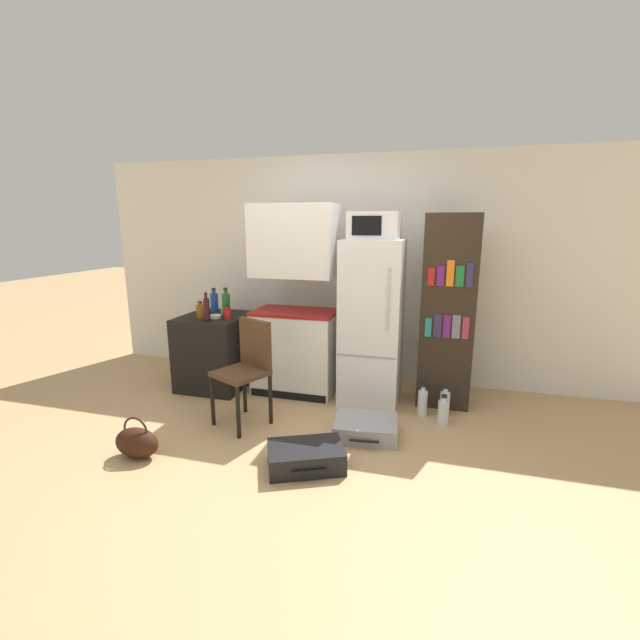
{
  "coord_description": "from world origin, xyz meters",
  "views": [
    {
      "loc": [
        1.05,
        -2.82,
        1.78
      ],
      "look_at": [
        0.01,
        0.85,
        0.91
      ],
      "focal_mm": 24.0,
      "sensor_mm": 36.0,
      "label": 1
    }
  ],
  "objects_px": {
    "microwave": "(374,226)",
    "bowl": "(216,316)",
    "side_table": "(216,351)",
    "bottle_blue_soda": "(214,302)",
    "suitcase_large_flat": "(366,428)",
    "kitchen_hutch": "(295,307)",
    "bottle_green_tall": "(226,304)",
    "water_bottle_front": "(443,412)",
    "handbag": "(137,442)",
    "bottle_wine_dark": "(207,309)",
    "bottle_milk_white": "(224,308)",
    "bottle_ketchup_red": "(227,313)",
    "water_bottle_middle": "(423,402)",
    "chair": "(248,362)",
    "bookshelf": "(447,312)",
    "bottle_amber_beer": "(200,311)",
    "suitcase_small_flat": "(306,457)",
    "refrigerator": "(372,322)",
    "water_bottle_back": "(445,403)"
  },
  "relations": [
    {
      "from": "microwave",
      "to": "bowl",
      "type": "distance_m",
      "value": 1.89
    },
    {
      "from": "side_table",
      "to": "bottle_blue_soda",
      "type": "xyz_separation_m",
      "value": [
        -0.09,
        0.19,
        0.51
      ]
    },
    {
      "from": "microwave",
      "to": "suitcase_large_flat",
      "type": "xyz_separation_m",
      "value": [
        0.09,
        -0.79,
        -1.68
      ]
    },
    {
      "from": "microwave",
      "to": "kitchen_hutch",
      "type": "bearing_deg",
      "value": 177.77
    },
    {
      "from": "bottle_green_tall",
      "to": "water_bottle_front",
      "type": "relative_size",
      "value": 1.09
    },
    {
      "from": "bottle_green_tall",
      "to": "side_table",
      "type": "bearing_deg",
      "value": -166.7
    },
    {
      "from": "handbag",
      "to": "bottle_wine_dark",
      "type": "bearing_deg",
      "value": 93.97
    },
    {
      "from": "bottle_milk_white",
      "to": "side_table",
      "type": "bearing_deg",
      "value": -123.84
    },
    {
      "from": "side_table",
      "to": "bottle_ketchup_red",
      "type": "bearing_deg",
      "value": -28.84
    },
    {
      "from": "bottle_milk_white",
      "to": "water_bottle_front",
      "type": "xyz_separation_m",
      "value": [
        2.37,
        -0.41,
        -0.75
      ]
    },
    {
      "from": "bottle_ketchup_red",
      "to": "water_bottle_front",
      "type": "relative_size",
      "value": 0.53
    },
    {
      "from": "bottle_milk_white",
      "to": "water_bottle_middle",
      "type": "xyz_separation_m",
      "value": [
        2.18,
        -0.28,
        -0.74
      ]
    },
    {
      "from": "bottle_wine_dark",
      "to": "suitcase_large_flat",
      "type": "relative_size",
      "value": 0.52
    },
    {
      "from": "suitcase_large_flat",
      "to": "bottle_wine_dark",
      "type": "bearing_deg",
      "value": 158.47
    },
    {
      "from": "bottle_blue_soda",
      "to": "handbag",
      "type": "bearing_deg",
      "value": -81.72
    },
    {
      "from": "side_table",
      "to": "bowl",
      "type": "xyz_separation_m",
      "value": [
        0.08,
        -0.11,
        0.42
      ]
    },
    {
      "from": "microwave",
      "to": "bottle_milk_white",
      "type": "height_order",
      "value": "microwave"
    },
    {
      "from": "chair",
      "to": "water_bottle_middle",
      "type": "height_order",
      "value": "chair"
    },
    {
      "from": "bowl",
      "to": "bookshelf",
      "type": "bearing_deg",
      "value": 7.14
    },
    {
      "from": "handbag",
      "to": "bottle_green_tall",
      "type": "bearing_deg",
      "value": 90.71
    },
    {
      "from": "bottle_wine_dark",
      "to": "bottle_green_tall",
      "type": "bearing_deg",
      "value": 76.48
    },
    {
      "from": "bottle_amber_beer",
      "to": "suitcase_small_flat",
      "type": "bearing_deg",
      "value": -37.34
    },
    {
      "from": "refrigerator",
      "to": "water_bottle_front",
      "type": "bearing_deg",
      "value": -27.59
    },
    {
      "from": "refrigerator",
      "to": "kitchen_hutch",
      "type": "bearing_deg",
      "value": 177.87
    },
    {
      "from": "refrigerator",
      "to": "water_bottle_front",
      "type": "height_order",
      "value": "refrigerator"
    },
    {
      "from": "water_bottle_back",
      "to": "kitchen_hutch",
      "type": "bearing_deg",
      "value": 171.75
    },
    {
      "from": "microwave",
      "to": "bottle_green_tall",
      "type": "bearing_deg",
      "value": -178.67
    },
    {
      "from": "microwave",
      "to": "suitcase_small_flat",
      "type": "bearing_deg",
      "value": -100.5
    },
    {
      "from": "chair",
      "to": "suitcase_large_flat",
      "type": "distance_m",
      "value": 1.18
    },
    {
      "from": "bottle_milk_white",
      "to": "suitcase_small_flat",
      "type": "xyz_separation_m",
      "value": [
        1.39,
        -1.42,
        -0.79
      ]
    },
    {
      "from": "bookshelf",
      "to": "water_bottle_back",
      "type": "bearing_deg",
      "value": -85.27
    },
    {
      "from": "refrigerator",
      "to": "bottle_wine_dark",
      "type": "bearing_deg",
      "value": -168.78
    },
    {
      "from": "bottle_amber_beer",
      "to": "bottle_blue_soda",
      "type": "bearing_deg",
      "value": 94.2
    },
    {
      "from": "bookshelf",
      "to": "handbag",
      "type": "xyz_separation_m",
      "value": [
        -2.27,
        -1.72,
        -0.81
      ]
    },
    {
      "from": "microwave",
      "to": "water_bottle_front",
      "type": "relative_size",
      "value": 1.66
    },
    {
      "from": "bottle_wine_dark",
      "to": "suitcase_small_flat",
      "type": "height_order",
      "value": "bottle_wine_dark"
    },
    {
      "from": "refrigerator",
      "to": "bottle_amber_beer",
      "type": "distance_m",
      "value": 1.8
    },
    {
      "from": "chair",
      "to": "bottle_green_tall",
      "type": "bearing_deg",
      "value": 153.64
    },
    {
      "from": "water_bottle_front",
      "to": "bottle_amber_beer",
      "type": "bearing_deg",
      "value": 176.37
    },
    {
      "from": "kitchen_hutch",
      "to": "water_bottle_back",
      "type": "xyz_separation_m",
      "value": [
        1.56,
        -0.23,
        -0.79
      ]
    },
    {
      "from": "side_table",
      "to": "bottle_milk_white",
      "type": "bearing_deg",
      "value": 56.16
    },
    {
      "from": "side_table",
      "to": "chair",
      "type": "height_order",
      "value": "chair"
    },
    {
      "from": "side_table",
      "to": "water_bottle_middle",
      "type": "xyz_separation_m",
      "value": [
        2.25,
        -0.17,
        -0.27
      ]
    },
    {
      "from": "bottle_milk_white",
      "to": "handbag",
      "type": "bearing_deg",
      "value": -87.02
    },
    {
      "from": "bottle_blue_soda",
      "to": "suitcase_small_flat",
      "type": "height_order",
      "value": "bottle_blue_soda"
    },
    {
      "from": "bottle_blue_soda",
      "to": "suitcase_small_flat",
      "type": "distance_m",
      "value": 2.31
    },
    {
      "from": "refrigerator",
      "to": "suitcase_small_flat",
      "type": "height_order",
      "value": "refrigerator"
    },
    {
      "from": "suitcase_small_flat",
      "to": "water_bottle_middle",
      "type": "height_order",
      "value": "water_bottle_middle"
    },
    {
      "from": "bookshelf",
      "to": "bowl",
      "type": "xyz_separation_m",
      "value": [
        -2.35,
        -0.29,
        -0.12
      ]
    },
    {
      "from": "water_bottle_back",
      "to": "refrigerator",
      "type": "bearing_deg",
      "value": 165.21
    }
  ]
}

